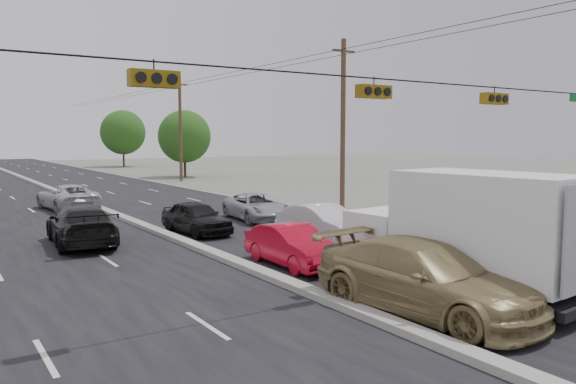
% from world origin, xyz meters
% --- Properties ---
extents(ground, '(200.00, 200.00, 0.00)m').
position_xyz_m(ground, '(0.00, 0.00, 0.00)').
color(ground, '#606356').
rests_on(ground, ground).
extents(road_surface, '(20.00, 160.00, 0.02)m').
position_xyz_m(road_surface, '(0.00, 30.00, 0.00)').
color(road_surface, black).
rests_on(road_surface, ground).
extents(center_median, '(0.50, 160.00, 0.20)m').
position_xyz_m(center_median, '(0.00, 30.00, 0.10)').
color(center_median, gray).
rests_on(center_median, ground).
extents(utility_pole_right_b, '(1.60, 0.30, 10.00)m').
position_xyz_m(utility_pole_right_b, '(12.50, 15.00, 5.11)').
color(utility_pole_right_b, '#422D1E').
rests_on(utility_pole_right_b, ground).
extents(utility_pole_right_c, '(1.60, 0.30, 10.00)m').
position_xyz_m(utility_pole_right_c, '(12.50, 40.00, 5.11)').
color(utility_pole_right_c, '#422D1E').
rests_on(utility_pole_right_c, ground).
extents(traffic_signals, '(25.00, 0.30, 0.54)m').
position_xyz_m(traffic_signals, '(1.40, 0.00, 5.49)').
color(traffic_signals, black).
rests_on(traffic_signals, ground).
extents(tree_right_mid, '(5.60, 5.60, 7.14)m').
position_xyz_m(tree_right_mid, '(15.00, 45.00, 4.34)').
color(tree_right_mid, '#382619').
rests_on(tree_right_mid, ground).
extents(tree_right_far, '(6.40, 6.40, 8.16)m').
position_xyz_m(tree_right_far, '(16.00, 70.00, 4.96)').
color(tree_right_far, '#382619').
rests_on(tree_right_far, ground).
extents(box_truck, '(2.83, 6.75, 3.34)m').
position_xyz_m(box_truck, '(3.51, -1.48, 1.71)').
color(box_truck, black).
rests_on(box_truck, ground).
extents(tan_sedan, '(3.00, 6.16, 1.73)m').
position_xyz_m(tan_sedan, '(1.40, -2.03, 0.86)').
color(tan_sedan, olive).
rests_on(tan_sedan, ground).
extents(red_sedan, '(1.52, 4.16, 1.36)m').
position_xyz_m(red_sedan, '(1.48, 3.85, 0.68)').
color(red_sedan, red).
rests_on(red_sedan, ground).
extents(queue_car_a, '(2.04, 4.33, 1.43)m').
position_xyz_m(queue_car_a, '(1.40, 11.40, 0.72)').
color(queue_car_a, black).
rests_on(queue_car_a, ground).
extents(queue_car_b, '(1.81, 4.71, 1.53)m').
position_xyz_m(queue_car_b, '(4.80, 6.60, 0.77)').
color(queue_car_b, silver).
rests_on(queue_car_b, ground).
extents(queue_car_c, '(2.83, 5.14, 1.36)m').
position_xyz_m(queue_car_c, '(5.69, 13.45, 0.68)').
color(queue_car_c, '#A0A2A8').
rests_on(queue_car_c, ground).
extents(oncoming_near, '(2.61, 5.55, 1.56)m').
position_xyz_m(oncoming_near, '(-3.48, 11.42, 0.78)').
color(oncoming_near, black).
rests_on(oncoming_near, ground).
extents(oncoming_far, '(2.97, 5.54, 1.48)m').
position_xyz_m(oncoming_far, '(-1.53, 23.27, 0.74)').
color(oncoming_far, '#AFB1B7').
rests_on(oncoming_far, ground).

